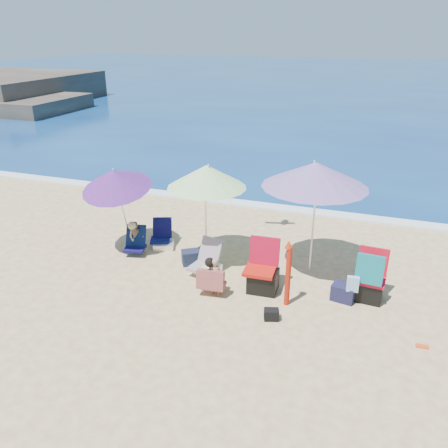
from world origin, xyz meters
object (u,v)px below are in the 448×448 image
(umbrella_striped, at_px, (207,176))
(person_center, at_px, (213,277))
(person_left, at_px, (136,237))
(chair_rainbow, at_px, (207,264))
(camp_chair_right, at_px, (368,282))
(chair_navy, at_px, (163,240))
(furled_umbrella, at_px, (288,270))
(camp_chair_left, at_px, (263,276))
(umbrella_blue, at_px, (115,179))
(umbrella_turquoise, at_px, (315,175))

(umbrella_striped, xyz_separation_m, person_center, (0.64, -1.35, -1.62))
(person_left, bearing_deg, chair_rainbow, -9.98)
(camp_chair_right, bearing_deg, person_left, 176.60)
(chair_navy, bearing_deg, furled_umbrella, -24.06)
(chair_rainbow, xyz_separation_m, person_left, (-1.92, 0.34, 0.20))
(camp_chair_left, bearing_deg, umbrella_striped, 151.22)
(furled_umbrella, relative_size, chair_navy, 1.82)
(camp_chair_right, bearing_deg, camp_chair_left, -170.86)
(chair_navy, xyz_separation_m, person_left, (-0.44, -0.50, 0.21))
(umbrella_blue, relative_size, furled_umbrella, 1.61)
(camp_chair_left, distance_m, person_left, 3.33)
(umbrella_striped, bearing_deg, camp_chair_right, -8.14)
(umbrella_striped, relative_size, chair_rainbow, 2.81)
(umbrella_turquoise, height_order, camp_chair_right, umbrella_turquoise)
(camp_chair_right, xyz_separation_m, person_left, (-5.30, 0.31, 0.01))
(umbrella_blue, bearing_deg, umbrella_striped, 6.36)
(chair_rainbow, height_order, person_center, person_center)
(umbrella_blue, xyz_separation_m, chair_navy, (0.83, 0.54, -1.61))
(umbrella_blue, distance_m, camp_chair_left, 3.98)
(camp_chair_left, distance_m, person_center, 1.03)
(chair_rainbow, bearing_deg, furled_umbrella, -19.54)
(umbrella_striped, bearing_deg, furled_umbrella, -30.05)
(camp_chair_right, relative_size, person_left, 1.23)
(umbrella_blue, bearing_deg, person_left, 6.50)
(camp_chair_right, bearing_deg, umbrella_blue, 177.28)
(umbrella_striped, height_order, umbrella_blue, umbrella_striped)
(umbrella_striped, distance_m, furled_umbrella, 2.73)
(camp_chair_right, height_order, person_center, camp_chair_right)
(chair_rainbow, distance_m, person_center, 0.96)
(furled_umbrella, bearing_deg, umbrella_turquoise, 83.72)
(camp_chair_left, relative_size, camp_chair_right, 1.01)
(chair_navy, relative_size, person_center, 0.93)
(umbrella_turquoise, xyz_separation_m, umbrella_blue, (-4.39, -0.50, -0.41))
(umbrella_blue, height_order, camp_chair_left, umbrella_blue)
(umbrella_turquoise, bearing_deg, person_center, -135.08)
(umbrella_striped, distance_m, chair_rainbow, 1.90)
(umbrella_blue, relative_size, chair_rainbow, 2.67)
(umbrella_blue, height_order, person_center, umbrella_blue)
(umbrella_blue, xyz_separation_m, camp_chair_left, (3.65, -0.60, -1.47))
(person_center, bearing_deg, person_left, 154.05)
(camp_chair_right, xyz_separation_m, person_center, (-2.92, -0.84, 0.01))
(umbrella_turquoise, height_order, person_center, umbrella_turquoise)
(umbrella_striped, distance_m, person_center, 2.21)
(furled_umbrella, bearing_deg, person_center, -174.52)
(umbrella_striped, bearing_deg, chair_navy, 166.82)
(umbrella_blue, distance_m, chair_navy, 1.90)
(chair_navy, distance_m, person_left, 0.70)
(umbrella_striped, bearing_deg, chair_rainbow, -71.45)
(person_left, bearing_deg, furled_umbrella, -14.86)
(furled_umbrella, distance_m, chair_rainbow, 2.11)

